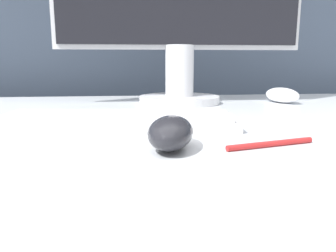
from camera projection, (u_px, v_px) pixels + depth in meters
The scene contains 6 objects.
partition_panel at pixel (159, 123), 1.25m from camera, with size 5.00×0.03×1.30m.
computer_mouse_near at pixel (171, 132), 0.42m from camera, with size 0.08×0.12×0.04m.
keyboard at pixel (118, 120), 0.56m from camera, with size 0.42×0.15×0.02m.
monitor at pixel (180, 1), 0.84m from camera, with size 0.65×0.22×0.48m.
computer_mouse_far at pixel (282, 95), 0.89m from camera, with size 0.09×0.13×0.04m.
pen at pixel (271, 144), 0.43m from camera, with size 0.13×0.04×0.01m.
Camera 1 is at (-0.09, -0.50, 0.88)m, focal length 35.00 mm.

